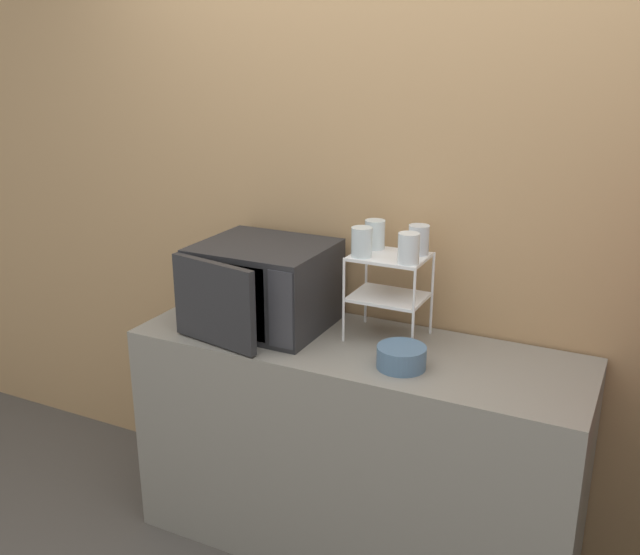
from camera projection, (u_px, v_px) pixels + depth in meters
name	position (u px, v px, depth m)	size (l,w,h in m)	color
wall_back	(391.00, 218.00, 2.80)	(8.00, 0.06, 2.60)	tan
counter	(355.00, 448.00, 2.80)	(1.71, 0.57, 0.89)	gray
microwave	(262.00, 286.00, 2.79)	(0.50, 0.53, 0.33)	#262628
dish_rack	(389.00, 279.00, 2.65)	(0.28, 0.22, 0.33)	white
glass_front_left	(362.00, 242.00, 2.59)	(0.08, 0.08, 0.11)	silver
glass_back_right	(419.00, 240.00, 2.62)	(0.08, 0.08, 0.11)	silver
glass_front_right	(409.00, 248.00, 2.51)	(0.08, 0.08, 0.11)	silver
glass_back_left	(375.00, 234.00, 2.69)	(0.08, 0.08, 0.11)	silver
bowl	(401.00, 357.00, 2.46)	(0.17, 0.17, 0.08)	slate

